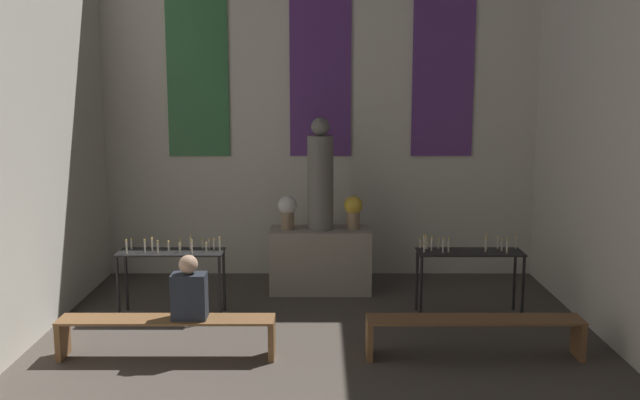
{
  "coord_description": "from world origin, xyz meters",
  "views": [
    {
      "loc": [
        -0.01,
        -0.48,
        2.86
      ],
      "look_at": [
        0.0,
        8.34,
        1.42
      ],
      "focal_mm": 40.0,
      "sensor_mm": 36.0,
      "label": 1
    }
  ],
  "objects_px": {
    "flower_vase_right": "(353,210)",
    "pew_back_left": "(166,328)",
    "candle_rack_right": "(469,259)",
    "candle_rack_left": "(171,260)",
    "altar": "(320,260)",
    "pew_back_right": "(474,328)",
    "statue": "(320,178)",
    "person_seated": "(189,291)",
    "flower_vase_left": "(287,210)"
  },
  "relations": [
    {
      "from": "flower_vase_right",
      "to": "person_seated",
      "type": "bearing_deg",
      "value": -126.65
    },
    {
      "from": "candle_rack_left",
      "to": "person_seated",
      "type": "xyz_separation_m",
      "value": [
        0.47,
        -1.39,
        0.01
      ]
    },
    {
      "from": "pew_back_left",
      "to": "pew_back_right",
      "type": "height_order",
      "value": "same"
    },
    {
      "from": "statue",
      "to": "pew_back_right",
      "type": "height_order",
      "value": "statue"
    },
    {
      "from": "flower_vase_right",
      "to": "pew_back_left",
      "type": "xyz_separation_m",
      "value": [
        -2.07,
        -2.45,
        -0.83
      ]
    },
    {
      "from": "pew_back_right",
      "to": "flower_vase_right",
      "type": "bearing_deg",
      "value": 115.48
    },
    {
      "from": "flower_vase_right",
      "to": "candle_rack_left",
      "type": "bearing_deg",
      "value": -155.26
    },
    {
      "from": "statue",
      "to": "flower_vase_right",
      "type": "xyz_separation_m",
      "value": [
        0.45,
        0.0,
        -0.44
      ]
    },
    {
      "from": "candle_rack_left",
      "to": "candle_rack_right",
      "type": "relative_size",
      "value": 1.0
    },
    {
      "from": "candle_rack_left",
      "to": "flower_vase_right",
      "type": "bearing_deg",
      "value": 24.74
    },
    {
      "from": "altar",
      "to": "pew_back_right",
      "type": "height_order",
      "value": "altar"
    },
    {
      "from": "candle_rack_left",
      "to": "person_seated",
      "type": "height_order",
      "value": "person_seated"
    },
    {
      "from": "flower_vase_right",
      "to": "pew_back_left",
      "type": "height_order",
      "value": "flower_vase_right"
    },
    {
      "from": "statue",
      "to": "candle_rack_right",
      "type": "bearing_deg",
      "value": -29.83
    },
    {
      "from": "flower_vase_right",
      "to": "candle_rack_left",
      "type": "xyz_separation_m",
      "value": [
        -2.29,
        -1.06,
        -0.44
      ]
    },
    {
      "from": "statue",
      "to": "altar",
      "type": "bearing_deg",
      "value": 90.0
    },
    {
      "from": "flower_vase_right",
      "to": "candle_rack_right",
      "type": "xyz_separation_m",
      "value": [
        1.39,
        -1.06,
        -0.43
      ]
    },
    {
      "from": "person_seated",
      "to": "statue",
      "type": "bearing_deg",
      "value": 60.77
    },
    {
      "from": "flower_vase_left",
      "to": "candle_rack_right",
      "type": "relative_size",
      "value": 0.36
    },
    {
      "from": "altar",
      "to": "candle_rack_right",
      "type": "distance_m",
      "value": 2.14
    },
    {
      "from": "statue",
      "to": "flower_vase_left",
      "type": "relative_size",
      "value": 3.32
    },
    {
      "from": "flower_vase_left",
      "to": "pew_back_left",
      "type": "height_order",
      "value": "flower_vase_left"
    },
    {
      "from": "statue",
      "to": "person_seated",
      "type": "height_order",
      "value": "statue"
    },
    {
      "from": "statue",
      "to": "flower_vase_left",
      "type": "height_order",
      "value": "statue"
    },
    {
      "from": "person_seated",
      "to": "candle_rack_right",
      "type": "bearing_deg",
      "value": 23.47
    },
    {
      "from": "altar",
      "to": "flower_vase_right",
      "type": "bearing_deg",
      "value": 0.0
    },
    {
      "from": "candle_rack_left",
      "to": "pew_back_right",
      "type": "bearing_deg",
      "value": -21.93
    },
    {
      "from": "flower_vase_right",
      "to": "person_seated",
      "type": "distance_m",
      "value": 3.08
    },
    {
      "from": "pew_back_left",
      "to": "person_seated",
      "type": "distance_m",
      "value": 0.47
    },
    {
      "from": "candle_rack_right",
      "to": "pew_back_left",
      "type": "xyz_separation_m",
      "value": [
        -3.46,
        -1.39,
        -0.39
      ]
    },
    {
      "from": "candle_rack_left",
      "to": "candle_rack_right",
      "type": "height_order",
      "value": "candle_rack_right"
    },
    {
      "from": "flower_vase_left",
      "to": "statue",
      "type": "bearing_deg",
      "value": -0.0
    },
    {
      "from": "statue",
      "to": "candle_rack_right",
      "type": "distance_m",
      "value": 2.3
    },
    {
      "from": "statue",
      "to": "pew_back_right",
      "type": "xyz_separation_m",
      "value": [
        1.62,
        -2.45,
        -1.27
      ]
    },
    {
      "from": "flower_vase_left",
      "to": "candle_rack_right",
      "type": "xyz_separation_m",
      "value": [
        2.29,
        -1.06,
        -0.43
      ]
    },
    {
      "from": "candle_rack_left",
      "to": "flower_vase_left",
      "type": "bearing_deg",
      "value": 37.24
    },
    {
      "from": "candle_rack_right",
      "to": "pew_back_right",
      "type": "relative_size",
      "value": 0.57
    },
    {
      "from": "flower_vase_right",
      "to": "pew_back_right",
      "type": "relative_size",
      "value": 0.2
    },
    {
      "from": "statue",
      "to": "candle_rack_right",
      "type": "xyz_separation_m",
      "value": [
        1.84,
        -1.06,
        -0.88
      ]
    },
    {
      "from": "flower_vase_right",
      "to": "pew_back_left",
      "type": "relative_size",
      "value": 0.2
    },
    {
      "from": "candle_rack_right",
      "to": "pew_back_left",
      "type": "distance_m",
      "value": 3.75
    },
    {
      "from": "candle_rack_right",
      "to": "person_seated",
      "type": "height_order",
      "value": "person_seated"
    },
    {
      "from": "altar",
      "to": "statue",
      "type": "xyz_separation_m",
      "value": [
        0.0,
        -0.0,
        1.15
      ]
    },
    {
      "from": "flower_vase_right",
      "to": "flower_vase_left",
      "type": "bearing_deg",
      "value": 180.0
    },
    {
      "from": "flower_vase_left",
      "to": "candle_rack_left",
      "type": "height_order",
      "value": "flower_vase_left"
    },
    {
      "from": "flower_vase_left",
      "to": "pew_back_right",
      "type": "xyz_separation_m",
      "value": [
        2.07,
        -2.45,
        -0.83
      ]
    },
    {
      "from": "flower_vase_left",
      "to": "pew_back_right",
      "type": "bearing_deg",
      "value": -49.8
    },
    {
      "from": "flower_vase_right",
      "to": "person_seated",
      "type": "relative_size",
      "value": 0.68
    },
    {
      "from": "candle_rack_right",
      "to": "flower_vase_right",
      "type": "bearing_deg",
      "value": 142.77
    },
    {
      "from": "altar",
      "to": "statue",
      "type": "distance_m",
      "value": 1.15
    }
  ]
}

